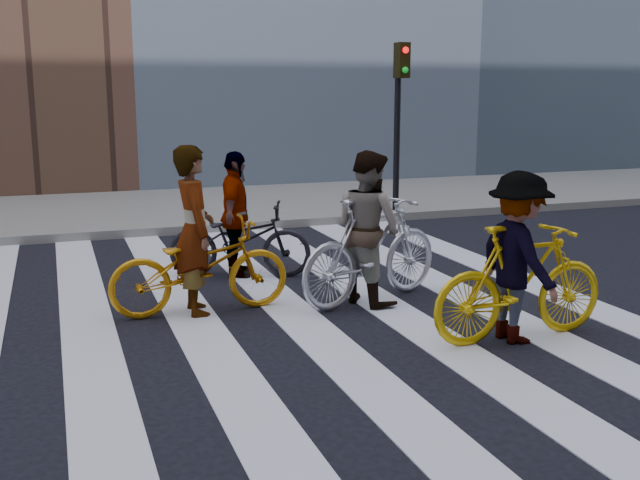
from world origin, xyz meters
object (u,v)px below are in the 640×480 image
rider_right (518,257)px  rider_rear (235,215)px  bike_dark_rear (240,240)px  rider_left (194,231)px  rider_mid (368,228)px  bike_yellow_right (521,282)px  bike_yellow_left (200,267)px  traffic_signal (399,99)px  bike_silver_mid (372,250)px

rider_right → rider_rear: (-2.02, 3.48, -0.01)m
bike_dark_rear → rider_left: (-0.87, -1.48, 0.44)m
rider_mid → rider_rear: 2.09m
rider_right → bike_yellow_right: bearing=-91.5°
bike_yellow_left → rider_right: bearing=-126.7°
rider_left → rider_rear: bearing=-29.8°
bike_yellow_left → rider_mid: bearing=-98.1°
bike_yellow_left → rider_mid: size_ratio=1.12×
traffic_signal → rider_right: size_ratio=1.95×
bike_silver_mid → rider_mid: rider_mid is taller
rider_mid → rider_right: rider_mid is taller
rider_left → rider_right: (2.83, -2.00, -0.09)m
rider_right → rider_left: bearing=53.3°
rider_left → rider_rear: (0.82, 1.48, -0.10)m
bike_yellow_left → rider_rear: size_ratio=1.20×
bike_yellow_right → rider_left: rider_left is taller
bike_yellow_right → bike_dark_rear: bearing=28.6°
rider_left → rider_mid: bearing=-98.0°
traffic_signal → rider_rear: (-4.05, -3.49, -1.44)m
rider_rear → bike_silver_mid: bearing=-123.3°
rider_mid → rider_right: 1.95m
rider_left → bike_yellow_right: bearing=-125.7°
bike_silver_mid → rider_right: (0.80, -1.76, 0.22)m
bike_yellow_left → bike_silver_mid: size_ratio=0.96×
rider_right → rider_rear: 4.03m
bike_yellow_right → traffic_signal: bearing=-17.3°
bike_yellow_left → rider_left: bearing=89.0°
rider_mid → bike_silver_mid: bearing=-109.7°
traffic_signal → rider_right: 7.40m
rider_mid → rider_right: size_ratio=1.05×
rider_rear → traffic_signal: bearing=-27.7°
rider_rear → bike_yellow_right: bearing=-127.8°
traffic_signal → bike_silver_mid: 6.16m
bike_yellow_right → rider_left: (-2.88, 2.00, 0.35)m
bike_yellow_right → bike_dark_rear: bike_yellow_right is taller
bike_yellow_left → rider_right: size_ratio=1.18×
rider_mid → rider_right: bearing=-174.0°
traffic_signal → bike_dark_rear: traffic_signal is taller
bike_silver_mid → rider_rear: rider_rear is taller
rider_right → bike_yellow_left: bearing=52.8°
bike_yellow_right → rider_right: rider_right is taller
traffic_signal → bike_dark_rear: bearing=-138.9°
traffic_signal → rider_right: traffic_signal is taller
traffic_signal → rider_left: size_ratio=1.76×
bike_silver_mid → bike_dark_rear: size_ratio=1.10×
bike_silver_mid → traffic_signal: bearing=-48.2°
bike_yellow_left → rider_mid: 1.99m
bike_yellow_right → rider_right: 0.26m
traffic_signal → bike_yellow_left: traffic_signal is taller
bike_silver_mid → bike_dark_rear: bearing=14.3°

